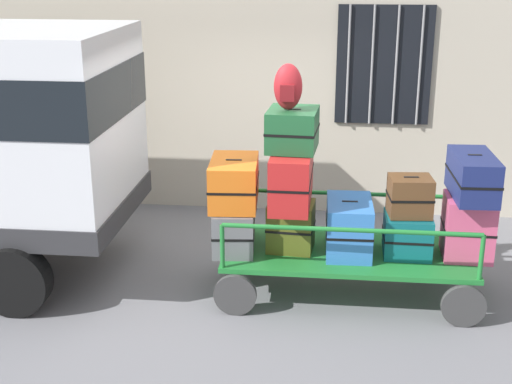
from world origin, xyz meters
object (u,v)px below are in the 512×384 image
object	(u,v)px
suitcase_center_bottom	(349,227)
suitcase_right_bottom	(468,227)
suitcase_midleft_middle	(292,176)
backpack	(288,87)
suitcase_left_bottom	(234,226)
suitcase_right_middle	(473,176)
suitcase_midleft_bottom	(291,226)
suitcase_left_middle	(234,182)
suitcase_midright_bottom	(407,235)
suitcase_midright_middle	(410,196)
luggage_cart	(347,258)
suitcase_midleft_top	(293,129)

from	to	relation	value
suitcase_center_bottom	suitcase_right_bottom	xyz separation A→B (m)	(1.17, 0.01, 0.04)
suitcase_midleft_middle	backpack	xyz separation A→B (m)	(-0.05, -0.06, 0.90)
suitcase_left_bottom	suitcase_center_bottom	distance (m)	1.17
suitcase_midleft_middle	suitcase_right_middle	world-z (taller)	suitcase_midleft_middle
suitcase_midleft_bottom	suitcase_left_middle	bearing A→B (deg)	176.51
suitcase_midright_bottom	backpack	size ratio (longest dim) A/B	1.11
suitcase_midleft_bottom	suitcase_midleft_middle	bearing A→B (deg)	90.00
suitcase_left_bottom	suitcase_midright_middle	bearing A→B (deg)	-0.10
suitcase_midright_bottom	luggage_cart	bearing A→B (deg)	179.42
luggage_cart	suitcase_right_middle	xyz separation A→B (m)	(1.17, 0.01, 0.91)
suitcase_midleft_top	suitcase_midright_bottom	world-z (taller)	suitcase_midleft_top
suitcase_center_bottom	backpack	bearing A→B (deg)	-176.49
suitcase_right_bottom	backpack	distance (m)	2.26
suitcase_left_middle	suitcase_midleft_top	world-z (taller)	suitcase_midleft_top
suitcase_midright_bottom	suitcase_midright_middle	world-z (taller)	suitcase_midright_middle
suitcase_midleft_top	suitcase_midright_middle	distance (m)	1.34
suitcase_midright_middle	suitcase_midleft_top	bearing A→B (deg)	-179.80
suitcase_midleft_bottom	suitcase_right_middle	bearing A→B (deg)	0.43
suitcase_midleft_top	suitcase_left_middle	bearing A→B (deg)	177.04
suitcase_midright_bottom	suitcase_midright_middle	bearing A→B (deg)	90.00
suitcase_left_middle	suitcase_midright_bottom	world-z (taller)	suitcase_left_middle
suitcase_left_bottom	suitcase_midleft_top	bearing A→B (deg)	-0.69
suitcase_center_bottom	suitcase_midright_middle	bearing A→B (deg)	1.65
suitcase_midright_middle	backpack	bearing A→B (deg)	-177.38
luggage_cart	suitcase_midleft_top	size ratio (longest dim) A/B	4.30
backpack	suitcase_midright_middle	bearing A→B (deg)	2.62
suitcase_midleft_bottom	suitcase_center_bottom	world-z (taller)	suitcase_center_bottom
suitcase_midright_bottom	suitcase_right_bottom	size ratio (longest dim) A/B	0.78
suitcase_left_middle	backpack	distance (m)	1.13
suitcase_midleft_top	suitcase_center_bottom	world-z (taller)	suitcase_midleft_top
luggage_cart	suitcase_midleft_top	world-z (taller)	suitcase_midleft_top
suitcase_left_middle	suitcase_right_middle	distance (m)	2.34
suitcase_midleft_bottom	suitcase_left_bottom	bearing A→B (deg)	178.78
suitcase_left_bottom	suitcase_midright_bottom	bearing A→B (deg)	-0.58
luggage_cart	suitcase_center_bottom	bearing A→B (deg)	-90.00
backpack	suitcase_midright_bottom	bearing A→B (deg)	1.92
suitcase_midleft_middle	suitcase_center_bottom	bearing A→B (deg)	-1.89
suitcase_right_bottom	backpack	bearing A→B (deg)	-178.44
suitcase_midleft_middle	suitcase_midleft_top	xyz separation A→B (m)	(0.00, -0.01, 0.48)
suitcase_midright_middle	suitcase_right_bottom	world-z (taller)	suitcase_midright_middle
backpack	suitcase_right_bottom	bearing A→B (deg)	1.56
suitcase_right_bottom	suitcase_midleft_bottom	bearing A→B (deg)	-179.91
suitcase_right_bottom	suitcase_right_middle	xyz separation A→B (m)	(0.00, 0.01, 0.53)
suitcase_left_bottom	suitcase_midleft_top	distance (m)	1.19
suitcase_midleft_bottom	suitcase_midright_bottom	bearing A→B (deg)	-0.26
suitcase_midleft_top	suitcase_right_middle	xyz separation A→B (m)	(1.75, 0.01, -0.42)
suitcase_midleft_middle	suitcase_midleft_top	distance (m)	0.48
suitcase_midleft_bottom	luggage_cart	bearing A→B (deg)	0.05
suitcase_left_bottom	suitcase_midright_middle	xyz separation A→B (m)	(1.75, -0.00, 0.39)
suitcase_midleft_bottom	backpack	distance (m)	1.43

